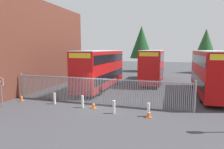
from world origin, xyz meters
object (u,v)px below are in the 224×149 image
Objects in this scene: double_decker_bus_behind_fence_left at (101,68)px; traffic_cone_mid_forecourt at (94,105)px; bollard_near_left at (55,98)px; bollard_near_right at (114,107)px; traffic_cone_by_gate at (149,113)px; bollard_center_front at (83,102)px; bollard_far_right at (148,110)px; speed_limit_sign_post at (1,85)px; traffic_cone_near_kerb at (22,98)px; double_decker_bus_behind_fence_right at (153,65)px; double_decker_bus_near_gate at (211,71)px.

double_decker_bus_behind_fence_left reaches higher than traffic_cone_mid_forecourt.
bollard_near_left is 3.65m from traffic_cone_mid_forecourt.
bollard_near_right is 1.61× the size of traffic_cone_by_gate.
bollard_center_front is at bearing 171.68° from traffic_cone_by_gate.
traffic_cone_by_gate is (6.54, -8.40, -2.13)m from double_decker_bus_behind_fence_left.
bollard_far_right is 11.58m from speed_limit_sign_post.
bollard_near_left is 5.55m from bollard_near_right.
traffic_cone_by_gate is 1.00× the size of traffic_cone_near_kerb.
double_decker_bus_behind_fence_right reaches higher than bollard_far_right.
traffic_cone_mid_forecourt is (-4.31, 0.78, 0.00)m from traffic_cone_by_gate.
bollard_far_right is at bearing -85.72° from double_decker_bus_behind_fence_right.
traffic_cone_by_gate is 4.38m from traffic_cone_mid_forecourt.
bollard_far_right is at bearing -6.03° from bollard_center_front.
bollard_center_front is at bearing -179.45° from traffic_cone_mid_forecourt.
bollard_near_left is (-1.41, -7.38, -1.95)m from double_decker_bus_behind_fence_left.
bollard_near_right is at bearing -9.59° from bollard_near_left.
double_decker_bus_behind_fence_right reaches higher than traffic_cone_mid_forecourt.
traffic_cone_mid_forecourt is (-4.26, 0.56, -0.19)m from bollard_far_right.
double_decker_bus_near_gate reaches higher than bollard_far_right.
double_decker_bus_behind_fence_left is at bearing 61.96° from speed_limit_sign_post.
bollard_center_front is at bearing 173.97° from bollard_far_right.
double_decker_bus_near_gate is 11.38× the size of bollard_far_right.
bollard_far_right is 1.61× the size of traffic_cone_near_kerb.
double_decker_bus_behind_fence_left reaches higher than bollard_far_right.
bollard_center_front is at bearing 15.17° from speed_limit_sign_post.
double_decker_bus_behind_fence_right is 17.21m from traffic_cone_near_kerb.
speed_limit_sign_post is (-16.57, -9.26, -0.65)m from double_decker_bus_near_gate.
traffic_cone_mid_forecourt is at bearing 159.76° from bollard_near_right.
double_decker_bus_behind_fence_left is 18.32× the size of traffic_cone_mid_forecourt.
bollard_far_right is at bearing -7.46° from traffic_cone_mid_forecourt.
bollard_far_right reaches higher than traffic_cone_by_gate.
bollard_near_left is at bearing 28.75° from speed_limit_sign_post.
bollard_center_front and bollard_near_right have the same top height.
bollard_near_right reaches higher than traffic_cone_mid_forecourt.
traffic_cone_by_gate is at bearing -7.34° from bollard_near_left.
speed_limit_sign_post reaches higher than bollard_near_left.
double_decker_bus_behind_fence_left is 11.38× the size of bollard_near_right.
double_decker_bus_behind_fence_right is at bearing 94.43° from traffic_cone_by_gate.
bollard_near_left is 1.00× the size of bollard_center_front.
traffic_cone_mid_forecourt is at bearing -73.73° from double_decker_bus_behind_fence_left.
speed_limit_sign_post is at bearing -175.39° from traffic_cone_by_gate.
traffic_cone_by_gate is at bearing -5.02° from traffic_cone_near_kerb.
double_decker_bus_behind_fence_right reaches higher than traffic_cone_by_gate.
double_decker_bus_behind_fence_left is at bearing 79.18° from bollard_near_left.
double_decker_bus_behind_fence_left reaches higher than bollard_center_front.
bollard_far_right reaches higher than traffic_cone_near_kerb.
bollard_far_right is 1.61× the size of traffic_cone_by_gate.
bollard_near_left is 1.61× the size of traffic_cone_mid_forecourt.
double_decker_bus_behind_fence_left is 4.50× the size of speed_limit_sign_post.
bollard_near_right and bollard_far_right have the same top height.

